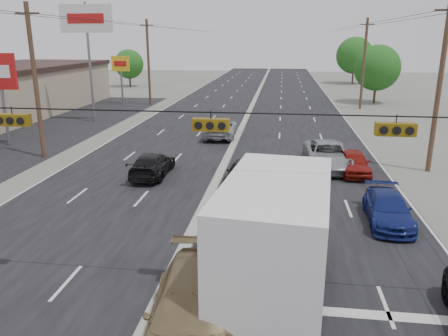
{
  "coord_description": "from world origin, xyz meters",
  "views": [
    {
      "loc": [
        3.44,
        -11.98,
        7.78
      ],
      "look_at": [
        1.0,
        6.65,
        2.2
      ],
      "focal_mm": 35.0,
      "sensor_mm": 36.0,
      "label": 1
    }
  ],
  "objects": [
    {
      "name": "ground",
      "position": [
        0.0,
        0.0,
        0.0
      ],
      "size": [
        200.0,
        200.0,
        0.0
      ],
      "primitive_type": "plane",
      "color": "#606356",
      "rests_on": "ground"
    },
    {
      "name": "road_surface",
      "position": [
        0.0,
        30.0,
        0.0
      ],
      "size": [
        20.0,
        160.0,
        0.02
      ],
      "primitive_type": "cube",
      "color": "black",
      "rests_on": "ground"
    },
    {
      "name": "center_median",
      "position": [
        0.0,
        30.0,
        0.1
      ],
      "size": [
        0.5,
        160.0,
        0.2
      ],
      "primitive_type": "cube",
      "color": "gray",
      "rests_on": "ground"
    },
    {
      "name": "parking_lot",
      "position": [
        -17.0,
        25.0,
        0.0
      ],
      "size": [
        10.0,
        42.0,
        0.02
      ],
      "primitive_type": "cube",
      "color": "black",
      "rests_on": "ground"
    },
    {
      "name": "utility_pole_left_b",
      "position": [
        -12.5,
        15.0,
        5.11
      ],
      "size": [
        1.6,
        0.3,
        10.0
      ],
      "color": "#422D1E",
      "rests_on": "ground"
    },
    {
      "name": "utility_pole_left_c",
      "position": [
        -12.5,
        40.0,
        5.11
      ],
      "size": [
        1.6,
        0.3,
        10.0
      ],
      "color": "#422D1E",
      "rests_on": "ground"
    },
    {
      "name": "utility_pole_right_b",
      "position": [
        12.5,
        15.0,
        5.11
      ],
      "size": [
        1.6,
        0.3,
        10.0
      ],
      "color": "#422D1E",
      "rests_on": "ground"
    },
    {
      "name": "utility_pole_right_c",
      "position": [
        12.5,
        40.0,
        5.11
      ],
      "size": [
        1.6,
        0.3,
        10.0
      ],
      "color": "#422D1E",
      "rests_on": "ground"
    },
    {
      "name": "traffic_signals",
      "position": [
        1.4,
        0.0,
        5.49
      ],
      "size": [
        25.0,
        0.3,
        0.54
      ],
      "color": "black",
      "rests_on": "ground"
    },
    {
      "name": "pole_sign_mid",
      "position": [
        -17.0,
        18.0,
        5.11
      ],
      "size": [
        2.6,
        0.25,
        7.0
      ],
      "color": "slate",
      "rests_on": "ground"
    },
    {
      "name": "pole_sign_billboard",
      "position": [
        -14.5,
        28.0,
        8.87
      ],
      "size": [
        5.0,
        0.25,
        11.0
      ],
      "color": "slate",
      "rests_on": "ground"
    },
    {
      "name": "pole_sign_far",
      "position": [
        -16.0,
        40.0,
        4.41
      ],
      "size": [
        2.2,
        0.25,
        6.0
      ],
      "color": "slate",
      "rests_on": "ground"
    },
    {
      "name": "tree_left_far",
      "position": [
        -22.0,
        60.0,
        3.72
      ],
      "size": [
        4.8,
        4.8,
        6.12
      ],
      "color": "#382619",
      "rests_on": "ground"
    },
    {
      "name": "tree_right_mid",
      "position": [
        15.0,
        45.0,
        4.34
      ],
      "size": [
        5.6,
        5.6,
        7.14
      ],
      "color": "#382619",
      "rests_on": "ground"
    },
    {
      "name": "tree_right_far",
      "position": [
        16.0,
        70.0,
        4.96
      ],
      "size": [
        6.4,
        6.4,
        8.16
      ],
      "color": "#382619",
      "rests_on": "ground"
    },
    {
      "name": "box_truck",
      "position": [
        3.48,
        0.08,
        2.07
      ],
      "size": [
        3.62,
        8.2,
        4.03
      ],
      "rotation": [
        0.0,
        0.0,
        -0.11
      ],
      "color": "black",
      "rests_on": "ground"
    },
    {
      "name": "tan_sedan",
      "position": [
        1.4,
        -2.32,
        0.87
      ],
      "size": [
        2.94,
        6.17,
        1.74
      ],
      "primitive_type": "imported",
      "rotation": [
        0.0,
        0.0,
        0.09
      ],
      "color": "olive",
      "rests_on": "ground"
    },
    {
      "name": "red_sedan",
      "position": [
        3.0,
        3.91,
        0.76
      ],
      "size": [
        1.77,
        4.65,
        1.51
      ],
      "primitive_type": "imported",
      "rotation": [
        0.0,
        0.0,
        0.04
      ],
      "color": "maroon",
      "rests_on": "ground"
    },
    {
      "name": "queue_car_a",
      "position": [
        1.4,
        11.17,
        0.64
      ],
      "size": [
        1.98,
        3.93,
        1.28
      ],
      "primitive_type": "imported",
      "rotation": [
        0.0,
        0.0,
        -0.13
      ],
      "color": "black",
      "rests_on": "ground"
    },
    {
      "name": "queue_car_b",
      "position": [
        3.68,
        7.65,
        0.66
      ],
      "size": [
        1.82,
        4.12,
        1.31
      ],
      "primitive_type": "imported",
      "rotation": [
        0.0,
        0.0,
        -0.11
      ],
      "color": "silver",
      "rests_on": "ground"
    },
    {
      "name": "queue_car_c",
      "position": [
        6.43,
        14.98,
        0.79
      ],
      "size": [
        2.91,
        5.83,
        1.59
      ],
      "primitive_type": "imported",
      "rotation": [
        0.0,
        0.0,
        0.05
      ],
      "color": "gray",
      "rests_on": "ground"
    },
    {
      "name": "queue_car_d",
      "position": [
        8.24,
        6.54,
        0.63
      ],
      "size": [
        1.98,
        4.45,
        1.27
      ],
      "primitive_type": "imported",
      "rotation": [
        0.0,
        0.0,
        -0.05
      ],
      "color": "navy",
      "rests_on": "ground"
    },
    {
      "name": "queue_car_e",
      "position": [
        7.86,
        13.84,
        0.69
      ],
      "size": [
        1.75,
        4.12,
        1.39
      ],
      "primitive_type": "imported",
      "rotation": [
        0.0,
        0.0,
        0.03
      ],
      "color": "maroon",
      "rests_on": "ground"
    },
    {
      "name": "oncoming_near",
      "position": [
        -3.94,
        11.89,
        0.68
      ],
      "size": [
        1.94,
        4.68,
        1.35
      ],
      "primitive_type": "imported",
      "rotation": [
        0.0,
        0.0,
        3.15
      ],
      "color": "black",
      "rests_on": "ground"
    },
    {
      "name": "oncoming_far",
      "position": [
        -1.4,
        22.82,
        0.74
      ],
      "size": [
        2.65,
        5.43,
        1.49
      ],
      "primitive_type": "imported",
      "rotation": [
        0.0,
        0.0,
        3.18
      ],
      "color": "#9EA1A6",
      "rests_on": "ground"
    }
  ]
}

